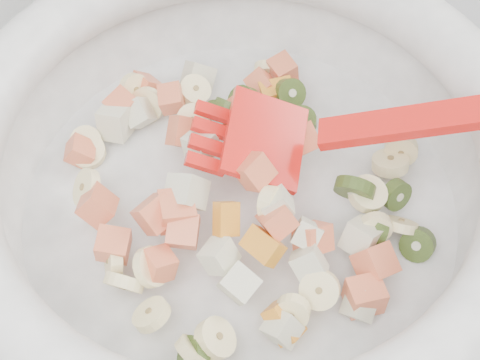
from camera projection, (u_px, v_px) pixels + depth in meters
name	position (u px, v px, depth m)	size (l,w,h in m)	color
mixing_bowl	(240.00, 170.00, 0.49)	(0.43, 0.39, 0.16)	white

